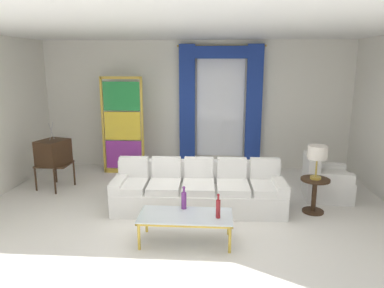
{
  "coord_description": "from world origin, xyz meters",
  "views": [
    {
      "loc": [
        0.51,
        -5.38,
        2.49
      ],
      "look_at": [
        0.06,
        0.9,
        1.05
      ],
      "focal_mm": 33.33,
      "sensor_mm": 36.0,
      "label": 1
    }
  ],
  "objects_px": {
    "couch_white_long": "(199,191)",
    "table_lamp_brass": "(317,154)",
    "stained_glass_divider": "(123,128)",
    "armchair_white": "(324,183)",
    "bottle_crystal_tall": "(184,200)",
    "peacock_figurine": "(141,170)",
    "round_side_table": "(314,192)",
    "vintage_tv": "(53,153)",
    "coffee_table": "(186,217)",
    "bottle_blue_decanter": "(218,208)"
  },
  "relations": [
    {
      "from": "stained_glass_divider",
      "to": "coffee_table",
      "type": "bearing_deg",
      "value": -61.57
    },
    {
      "from": "couch_white_long",
      "to": "bottle_blue_decanter",
      "type": "xyz_separation_m",
      "value": [
        0.34,
        -1.31,
        0.25
      ]
    },
    {
      "from": "bottle_blue_decanter",
      "to": "peacock_figurine",
      "type": "bearing_deg",
      "value": 121.07
    },
    {
      "from": "bottle_blue_decanter",
      "to": "round_side_table",
      "type": "distance_m",
      "value": 2.06
    },
    {
      "from": "bottle_blue_decanter",
      "to": "peacock_figurine",
      "type": "height_order",
      "value": "bottle_blue_decanter"
    },
    {
      "from": "stained_glass_divider",
      "to": "peacock_figurine",
      "type": "relative_size",
      "value": 3.67
    },
    {
      "from": "bottle_crystal_tall",
      "to": "vintage_tv",
      "type": "distance_m",
      "value": 3.34
    },
    {
      "from": "couch_white_long",
      "to": "bottle_crystal_tall",
      "type": "bearing_deg",
      "value": -98.85
    },
    {
      "from": "coffee_table",
      "to": "bottle_blue_decanter",
      "type": "height_order",
      "value": "bottle_blue_decanter"
    },
    {
      "from": "couch_white_long",
      "to": "round_side_table",
      "type": "height_order",
      "value": "couch_white_long"
    },
    {
      "from": "coffee_table",
      "to": "bottle_blue_decanter",
      "type": "bearing_deg",
      "value": -7.79
    },
    {
      "from": "coffee_table",
      "to": "stained_glass_divider",
      "type": "bearing_deg",
      "value": 118.43
    },
    {
      "from": "couch_white_long",
      "to": "bottle_crystal_tall",
      "type": "height_order",
      "value": "couch_white_long"
    },
    {
      "from": "vintage_tv",
      "to": "peacock_figurine",
      "type": "relative_size",
      "value": 2.24
    },
    {
      "from": "bottle_crystal_tall",
      "to": "stained_glass_divider",
      "type": "bearing_deg",
      "value": 119.54
    },
    {
      "from": "peacock_figurine",
      "to": "round_side_table",
      "type": "distance_m",
      "value": 3.61
    },
    {
      "from": "vintage_tv",
      "to": "peacock_figurine",
      "type": "bearing_deg",
      "value": 21.54
    },
    {
      "from": "round_side_table",
      "to": "table_lamp_brass",
      "type": "bearing_deg",
      "value": -7.13
    },
    {
      "from": "bottle_crystal_tall",
      "to": "table_lamp_brass",
      "type": "distance_m",
      "value": 2.38
    },
    {
      "from": "couch_white_long",
      "to": "table_lamp_brass",
      "type": "relative_size",
      "value": 5.17
    },
    {
      "from": "coffee_table",
      "to": "armchair_white",
      "type": "xyz_separation_m",
      "value": [
        2.44,
        1.9,
        -0.09
      ]
    },
    {
      "from": "armchair_white",
      "to": "round_side_table",
      "type": "height_order",
      "value": "armchair_white"
    },
    {
      "from": "coffee_table",
      "to": "round_side_table",
      "type": "relative_size",
      "value": 2.2
    },
    {
      "from": "couch_white_long",
      "to": "coffee_table",
      "type": "height_order",
      "value": "couch_white_long"
    },
    {
      "from": "couch_white_long",
      "to": "table_lamp_brass",
      "type": "xyz_separation_m",
      "value": [
        1.96,
        -0.07,
        0.72
      ]
    },
    {
      "from": "stained_glass_divider",
      "to": "round_side_table",
      "type": "height_order",
      "value": "stained_glass_divider"
    },
    {
      "from": "armchair_white",
      "to": "peacock_figurine",
      "type": "distance_m",
      "value": 3.73
    },
    {
      "from": "coffee_table",
      "to": "peacock_figurine",
      "type": "distance_m",
      "value": 2.95
    },
    {
      "from": "stained_glass_divider",
      "to": "table_lamp_brass",
      "type": "distance_m",
      "value": 4.26
    },
    {
      "from": "stained_glass_divider",
      "to": "bottle_crystal_tall",
      "type": "bearing_deg",
      "value": -60.46
    },
    {
      "from": "bottle_crystal_tall",
      "to": "peacock_figurine",
      "type": "xyz_separation_m",
      "value": [
        -1.16,
        2.47,
        -0.33
      ]
    },
    {
      "from": "armchair_white",
      "to": "bottle_crystal_tall",
      "type": "bearing_deg",
      "value": -145.95
    },
    {
      "from": "bottle_blue_decanter",
      "to": "vintage_tv",
      "type": "distance_m",
      "value": 3.91
    },
    {
      "from": "coffee_table",
      "to": "peacock_figurine",
      "type": "bearing_deg",
      "value": 114.14
    },
    {
      "from": "peacock_figurine",
      "to": "table_lamp_brass",
      "type": "bearing_deg",
      "value": -24.66
    },
    {
      "from": "stained_glass_divider",
      "to": "bottle_blue_decanter",
      "type": "bearing_deg",
      "value": -56.1
    },
    {
      "from": "bottle_blue_decanter",
      "to": "round_side_table",
      "type": "xyz_separation_m",
      "value": [
        1.62,
        1.25,
        -0.2
      ]
    },
    {
      "from": "coffee_table",
      "to": "armchair_white",
      "type": "relative_size",
      "value": 1.47
    },
    {
      "from": "couch_white_long",
      "to": "peacock_figurine",
      "type": "distance_m",
      "value": 1.95
    },
    {
      "from": "coffee_table",
      "to": "peacock_figurine",
      "type": "xyz_separation_m",
      "value": [
        -1.21,
        2.69,
        -0.15
      ]
    },
    {
      "from": "couch_white_long",
      "to": "table_lamp_brass",
      "type": "distance_m",
      "value": 2.09
    },
    {
      "from": "coffee_table",
      "to": "peacock_figurine",
      "type": "relative_size",
      "value": 2.18
    },
    {
      "from": "bottle_crystal_tall",
      "to": "peacock_figurine",
      "type": "bearing_deg",
      "value": 115.16
    },
    {
      "from": "coffee_table",
      "to": "bottle_blue_decanter",
      "type": "distance_m",
      "value": 0.49
    },
    {
      "from": "couch_white_long",
      "to": "armchair_white",
      "type": "xyz_separation_m",
      "value": [
        2.33,
        0.65,
        -0.02
      ]
    },
    {
      "from": "bottle_blue_decanter",
      "to": "couch_white_long",
      "type": "bearing_deg",
      "value": 104.37
    },
    {
      "from": "stained_glass_divider",
      "to": "table_lamp_brass",
      "type": "height_order",
      "value": "stained_glass_divider"
    },
    {
      "from": "coffee_table",
      "to": "table_lamp_brass",
      "type": "relative_size",
      "value": 2.29
    },
    {
      "from": "peacock_figurine",
      "to": "round_side_table",
      "type": "height_order",
      "value": "round_side_table"
    },
    {
      "from": "peacock_figurine",
      "to": "coffee_table",
      "type": "bearing_deg",
      "value": -65.86
    }
  ]
}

